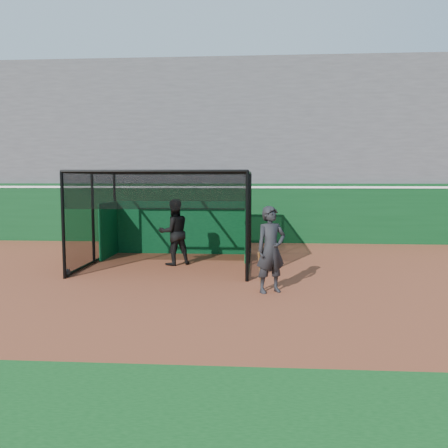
{
  "coord_description": "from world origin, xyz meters",
  "views": [
    {
      "loc": [
        1.81,
        -11.59,
        2.71
      ],
      "look_at": [
        0.84,
        2.0,
        1.4
      ],
      "focal_mm": 38.0,
      "sensor_mm": 36.0,
      "label": 1
    }
  ],
  "objects": [
    {
      "name": "grandstand",
      "position": [
        0.0,
        12.27,
        4.48
      ],
      "size": [
        50.0,
        7.85,
        8.95
      ],
      "color": "#4C4C4F",
      "rests_on": "ground"
    },
    {
      "name": "on_deck_player",
      "position": [
        2.13,
        -0.42,
        1.03
      ],
      "size": [
        0.9,
        0.79,
        2.07
      ],
      "color": "black",
      "rests_on": "ground"
    },
    {
      "name": "batting_cage",
      "position": [
        -0.94,
        3.08,
        1.45
      ],
      "size": [
        5.04,
        4.73,
        2.9
      ],
      "color": "black",
      "rests_on": "ground"
    },
    {
      "name": "batter",
      "position": [
        -0.81,
        3.01,
        1.03
      ],
      "size": [
        1.26,
        1.18,
        2.07
      ],
      "primitive_type": "imported",
      "rotation": [
        0.0,
        0.0,
        3.67
      ],
      "color": "black",
      "rests_on": "ground"
    },
    {
      "name": "outfield_wall",
      "position": [
        0.0,
        8.5,
        1.29
      ],
      "size": [
        50.0,
        0.5,
        2.5
      ],
      "color": "#0A3715",
      "rests_on": "ground"
    },
    {
      "name": "ground",
      "position": [
        0.0,
        0.0,
        0.0
      ],
      "size": [
        120.0,
        120.0,
        0.0
      ],
      "primitive_type": "plane",
      "color": "brown",
      "rests_on": "ground"
    }
  ]
}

